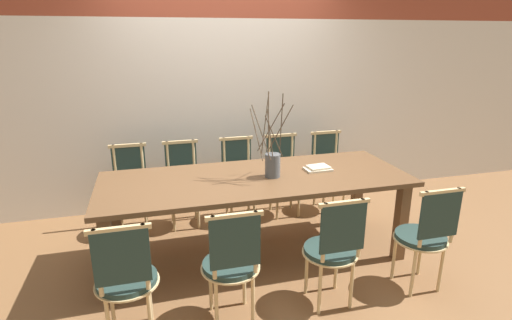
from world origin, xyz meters
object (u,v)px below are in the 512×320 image
object	(u,v)px
vase_centerpiece	(272,163)
chair_near_center	(333,247)
book_stack	(318,168)
dining_table	(256,187)
chair_far_center	(239,176)

from	to	relation	value
vase_centerpiece	chair_near_center	bearing A→B (deg)	-75.11
chair_near_center	book_stack	distance (m)	0.93
dining_table	vase_centerpiece	world-z (taller)	vase_centerpiece
chair_near_center	dining_table	bearing A→B (deg)	112.89
dining_table	vase_centerpiece	distance (m)	0.25
chair_far_center	vase_centerpiece	size ratio (longest dim) A/B	1.21
dining_table	chair_far_center	bearing A→B (deg)	87.68
chair_near_center	chair_far_center	size ratio (longest dim) A/B	1.00
chair_near_center	book_stack	world-z (taller)	chair_near_center
book_stack	chair_far_center	bearing A→B (deg)	125.07
chair_far_center	vase_centerpiece	bearing A→B (deg)	96.91
chair_far_center	book_stack	world-z (taller)	chair_far_center
chair_far_center	book_stack	bearing A→B (deg)	125.07
dining_table	chair_near_center	bearing A→B (deg)	-67.11
chair_near_center	chair_far_center	distance (m)	1.66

